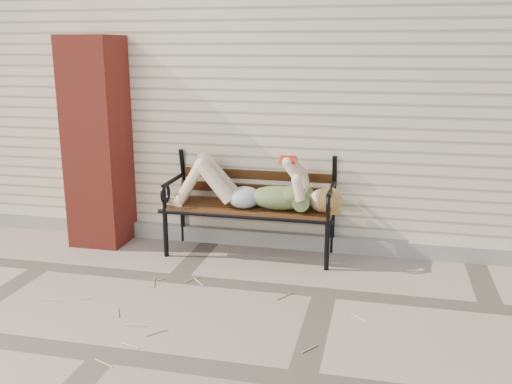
# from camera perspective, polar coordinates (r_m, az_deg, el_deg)

# --- Properties ---
(ground) EXTENTS (80.00, 80.00, 0.00)m
(ground) POSITION_cam_1_polar(r_m,az_deg,el_deg) (4.62, 6.90, -9.98)
(ground) COLOR gray
(ground) RESTS_ON ground
(house_wall) EXTENTS (8.00, 4.00, 3.00)m
(house_wall) POSITION_cam_1_polar(r_m,az_deg,el_deg) (7.22, 9.94, 11.00)
(house_wall) COLOR beige
(house_wall) RESTS_ON ground
(foundation_strip) EXTENTS (8.00, 0.10, 0.15)m
(foundation_strip) POSITION_cam_1_polar(r_m,az_deg,el_deg) (5.49, 8.04, -5.16)
(foundation_strip) COLOR gray
(foundation_strip) RESTS_ON ground
(brick_pillar) EXTENTS (0.50, 0.50, 2.00)m
(brick_pillar) POSITION_cam_1_polar(r_m,az_deg,el_deg) (5.71, -15.54, 4.80)
(brick_pillar) COLOR maroon
(brick_pillar) RESTS_ON ground
(garden_bench) EXTENTS (1.69, 0.67, 1.09)m
(garden_bench) POSITION_cam_1_polar(r_m,az_deg,el_deg) (5.31, -0.38, 0.37)
(garden_bench) COLOR black
(garden_bench) RESTS_ON ground
(reading_woman) EXTENTS (1.59, 0.36, 0.50)m
(reading_woman) POSITION_cam_1_polar(r_m,az_deg,el_deg) (5.17, -0.57, 0.41)
(reading_woman) COLOR #0A354A
(reading_woman) RESTS_ON ground
(straw_scatter) EXTENTS (2.70, 1.53, 0.01)m
(straw_scatter) POSITION_cam_1_polar(r_m,az_deg,el_deg) (3.98, -8.88, -14.24)
(straw_scatter) COLOR tan
(straw_scatter) RESTS_ON ground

